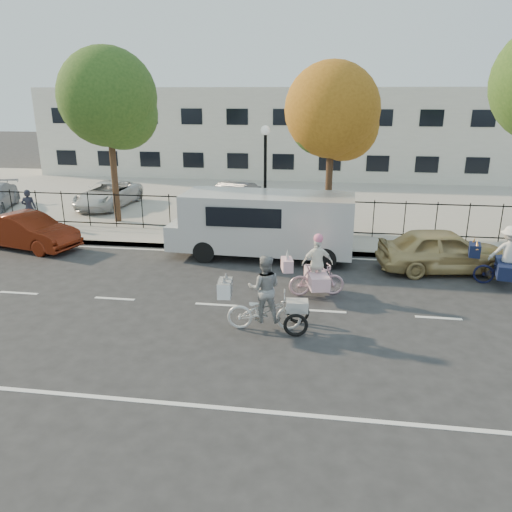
% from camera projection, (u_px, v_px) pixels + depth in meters
% --- Properties ---
extents(ground, '(120.00, 120.00, 0.00)m').
position_uv_depth(ground, '(216.00, 305.00, 13.98)').
color(ground, '#333334').
extents(road_markings, '(60.00, 9.52, 0.01)m').
position_uv_depth(road_markings, '(216.00, 305.00, 13.98)').
color(road_markings, silver).
rests_on(road_markings, ground).
extents(curb, '(60.00, 0.10, 0.15)m').
position_uv_depth(curb, '(246.00, 249.00, 18.70)').
color(curb, '#A8A399').
rests_on(curb, ground).
extents(sidewalk, '(60.00, 2.20, 0.15)m').
position_uv_depth(sidewalk, '(250.00, 241.00, 19.69)').
color(sidewalk, '#A8A399').
rests_on(sidewalk, ground).
extents(parking_lot, '(60.00, 15.60, 0.15)m').
position_uv_depth(parking_lot, '(275.00, 197.00, 28.06)').
color(parking_lot, '#A8A399').
rests_on(parking_lot, ground).
extents(iron_fence, '(58.00, 0.06, 1.50)m').
position_uv_depth(iron_fence, '(254.00, 215.00, 20.47)').
color(iron_fence, black).
rests_on(iron_fence, sidewalk).
extents(building, '(34.00, 10.00, 6.00)m').
position_uv_depth(building, '(290.00, 131.00, 36.55)').
color(building, silver).
rests_on(building, ground).
extents(lamppost, '(0.36, 0.36, 4.33)m').
position_uv_depth(lamppost, '(265.00, 162.00, 19.33)').
color(lamppost, black).
rests_on(lamppost, sidewalk).
extents(street_sign, '(0.85, 0.06, 1.80)m').
position_uv_depth(street_sign, '(208.00, 203.00, 20.18)').
color(street_sign, black).
rests_on(street_sign, sidewalk).
extents(zebra_trike, '(2.27, 0.93, 1.94)m').
position_uv_depth(zebra_trike, '(265.00, 301.00, 12.33)').
color(zebra_trike, silver).
rests_on(zebra_trike, ground).
extents(unicorn_bike, '(1.90, 1.36, 1.88)m').
position_uv_depth(unicorn_bike, '(316.00, 273.00, 14.43)').
color(unicorn_bike, beige).
rests_on(unicorn_bike, ground).
extents(bull_bike, '(2.10, 1.46, 1.90)m').
position_uv_depth(bull_bike, '(506.00, 262.00, 15.15)').
color(bull_bike, '#101335').
rests_on(bull_bike, ground).
extents(white_van, '(6.57, 2.41, 2.31)m').
position_uv_depth(white_van, '(265.00, 223.00, 17.68)').
color(white_van, silver).
rests_on(white_van, ground).
extents(red_sedan, '(4.30, 2.43, 1.34)m').
position_uv_depth(red_sedan, '(28.00, 231.00, 18.88)').
color(red_sedan, '#5B1A0A').
rests_on(red_sedan, ground).
extents(gold_sedan, '(4.48, 2.37, 1.45)m').
position_uv_depth(gold_sedan, '(444.00, 250.00, 16.39)').
color(gold_sedan, tan).
rests_on(gold_sedan, ground).
extents(pedestrian, '(0.67, 0.55, 1.60)m').
position_uv_depth(pedestrian, '(29.00, 208.00, 21.41)').
color(pedestrian, black).
rests_on(pedestrian, sidewalk).
extents(lot_car_b, '(2.35, 4.61, 1.25)m').
position_uv_depth(lot_car_b, '(108.00, 194.00, 25.19)').
color(lot_car_b, silver).
rests_on(lot_car_b, parking_lot).
extents(lot_car_c, '(2.39, 4.45, 1.39)m').
position_uv_depth(lot_car_c, '(232.00, 198.00, 23.85)').
color(lot_car_c, '#4F5157').
rests_on(lot_car_c, parking_lot).
extents(tree_west, '(4.12, 4.12, 7.55)m').
position_uv_depth(tree_west, '(112.00, 102.00, 20.94)').
color(tree_west, '#442D1D').
rests_on(tree_west, ground).
extents(tree_mid, '(3.77, 3.77, 6.91)m').
position_uv_depth(tree_mid, '(336.00, 115.00, 19.68)').
color(tree_mid, '#442D1D').
rests_on(tree_mid, ground).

